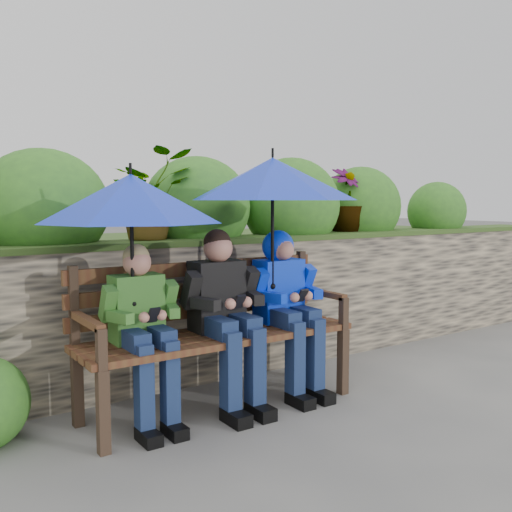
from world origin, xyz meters
TOP-DOWN VIEW (x-y plane):
  - ground at (0.00, 0.00)m, footprint 60.00×60.00m
  - garden_backdrop at (-0.16, 1.60)m, footprint 8.00×2.86m
  - park_bench at (-0.28, 0.16)m, footprint 1.77×0.52m
  - boy_left at (-0.79, 0.08)m, footprint 0.44×0.51m
  - boy_middle at (-0.25, 0.08)m, footprint 0.49×0.57m
  - boy_right at (0.24, 0.09)m, footprint 0.47×0.57m
  - umbrella_left at (-0.84, 0.11)m, footprint 1.05×1.05m
  - umbrella_right at (0.12, 0.09)m, footprint 1.09×1.09m

SIDE VIEW (x-z plane):
  - ground at x=0.00m, z-range 0.00..0.00m
  - park_bench at x=-0.28m, z-range 0.06..1.00m
  - boy_left at x=-0.79m, z-range 0.08..1.14m
  - garden_backdrop at x=-0.16m, z-range -0.32..1.56m
  - boy_middle at x=-0.25m, z-range 0.07..1.20m
  - boy_right at x=0.24m, z-range 0.11..1.22m
  - umbrella_left at x=-0.84m, z-range 0.91..1.73m
  - umbrella_right at x=0.12m, z-range 0.98..1.91m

